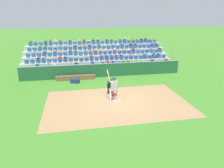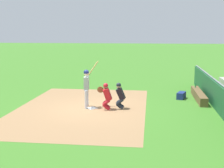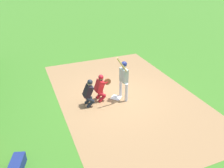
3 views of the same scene
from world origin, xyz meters
The scene contains 7 objects.
ground_plane centered at (0.00, 0.00, 0.00)m, with size 160.00×160.00×0.00m, color #3C7925.
infield_dirt_patch centered at (0.00, 0.50, 0.00)m, with size 9.92×6.22×0.01m, color #9B754D.
home_plate_marker centered at (0.00, 0.00, 0.02)m, with size 0.44×0.44×0.02m, color white.
batter_at_plate centered at (0.18, 0.28, 1.18)m, with size 0.76×0.68×2.28m.
catcher_crouching centered at (-0.10, -0.73, 0.72)m, with size 0.48×0.73×1.30m.
home_plate_umpire centered at (0.14, -1.36, 0.70)m, with size 0.47×0.46×1.29m.
equipment_duffel_bag centered at (2.83, -4.53, 0.18)m, with size 0.80×0.36×0.36m, color navy.
Camera 3 is at (8.82, -3.81, 5.79)m, focal length 37.97 mm.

